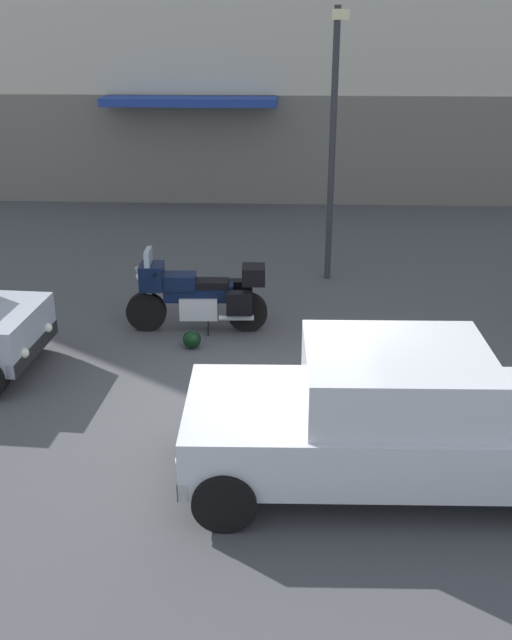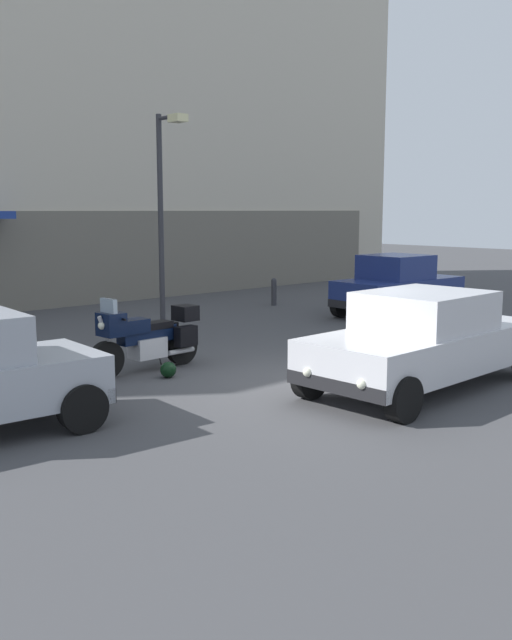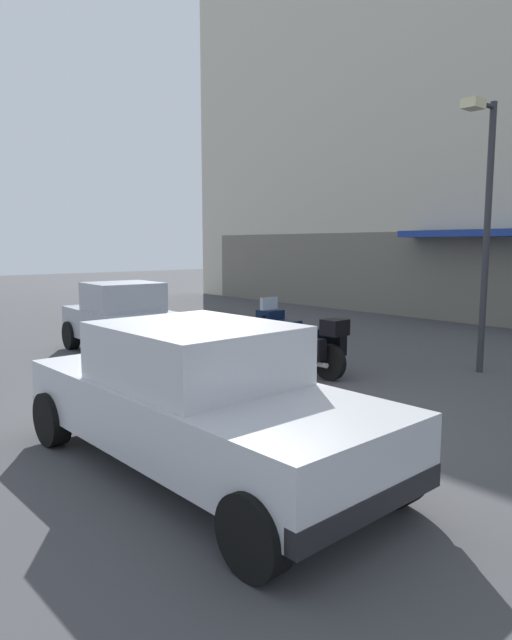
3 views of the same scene
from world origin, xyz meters
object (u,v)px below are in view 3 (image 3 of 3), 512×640
Objects in this scene: helmet at (269,370)px; car_compact_side at (124,319)px; car_sedan_far at (198,398)px; streetlamp_curbside at (484,212)px; motorcycle at (298,340)px.

car_compact_side is (-3.73, -0.90, 0.63)m from helmet.
car_sedan_far is 6.88m from streetlamp_curbside.
car_sedan_far and car_compact_side have the same top height.
car_compact_side is at bearing 20.30° from motorcycle.
streetlamp_curbside is at bearing 55.28° from helmet.
helmet is at bearing -124.72° from streetlamp_curbside.
streetlamp_curbside reaches higher than car_sedan_far.
streetlamp_curbside is at bearing -133.11° from motorcycle.
streetlamp_curbside reaches higher than helmet.
streetlamp_curbside is (2.16, 2.51, 2.34)m from motorcycle.
car_compact_side is at bearing -22.42° from car_sedan_far.
car_compact_side is at bearing -166.46° from helmet.
motorcycle is at bearing 86.17° from helmet.
car_sedan_far is at bearing -86.35° from streetlamp_curbside.
streetlamp_curbside is (-0.42, 6.52, 2.17)m from car_sedan_far.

